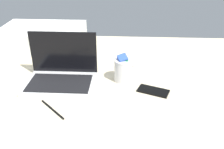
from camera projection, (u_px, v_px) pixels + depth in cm
name	position (u px, v px, depth cm)	size (l,w,h in cm)	color
bed_mattress	(89.00, 100.00, 122.41)	(180.00, 140.00, 18.00)	beige
laptop	(62.00, 74.00, 118.08)	(33.10, 23.14, 23.00)	silver
snack_cup	(124.00, 69.00, 119.32)	(9.24, 9.00, 14.07)	silver
cell_phone	(153.00, 91.00, 112.35)	(6.80, 14.00, 0.80)	black
pillow	(43.00, 37.00, 159.01)	(52.00, 36.00, 13.00)	white
charger_cable	(52.00, 109.00, 100.00)	(17.00, 0.60, 0.60)	black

